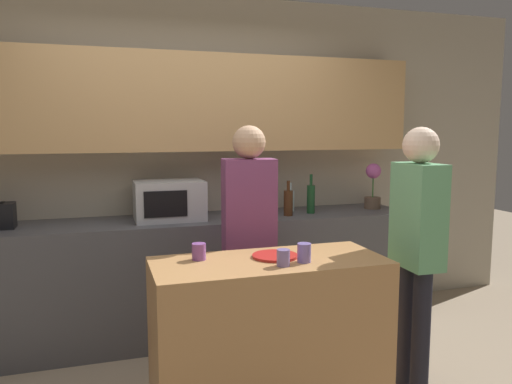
{
  "coord_description": "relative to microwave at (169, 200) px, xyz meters",
  "views": [
    {
      "loc": [
        -0.66,
        -2.39,
        1.62
      ],
      "look_at": [
        0.22,
        0.41,
        1.25
      ],
      "focal_mm": 35.0,
      "sensor_mm": 36.0,
      "label": 1
    }
  ],
  "objects": [
    {
      "name": "kitchen_island",
      "position": [
        0.38,
        -1.24,
        -0.63
      ],
      "size": [
        1.3,
        0.56,
        0.9
      ],
      "color": "#B27F4C",
      "rests_on": "ground_plane"
    },
    {
      "name": "person_left",
      "position": [
        1.32,
        -1.27,
        -0.11
      ],
      "size": [
        0.21,
        0.35,
        1.64
      ],
      "rotation": [
        0.0,
        0.0,
        1.54
      ],
      "color": "black",
      "rests_on": "ground_plane"
    },
    {
      "name": "plate_on_island",
      "position": [
        0.43,
        -1.2,
        -0.17
      ],
      "size": [
        0.26,
        0.26,
        0.01
      ],
      "color": "red",
      "rests_on": "kitchen_island"
    },
    {
      "name": "back_counter",
      "position": [
        0.16,
        -0.01,
        -0.62
      ],
      "size": [
        3.6,
        0.62,
        0.93
      ],
      "color": "#4C4C51",
      "rests_on": "ground_plane"
    },
    {
      "name": "bottle_4",
      "position": [
        1.03,
        0.1,
        -0.06
      ],
      "size": [
        0.08,
        0.08,
        0.24
      ],
      "color": "silver",
      "rests_on": "back_counter"
    },
    {
      "name": "bottle_0",
      "position": [
        0.61,
        -0.05,
        -0.02
      ],
      "size": [
        0.07,
        0.07,
        0.33
      ],
      "color": "black",
      "rests_on": "back_counter"
    },
    {
      "name": "microwave",
      "position": [
        0.0,
        0.0,
        0.0
      ],
      "size": [
        0.52,
        0.39,
        0.3
      ],
      "color": "#B7BABC",
      "rests_on": "back_counter"
    },
    {
      "name": "cup_1",
      "position": [
        0.55,
        -1.34,
        -0.13
      ],
      "size": [
        0.08,
        0.08,
        0.1
      ],
      "color": "#7967B7",
      "rests_on": "kitchen_island"
    },
    {
      "name": "bottle_3",
      "position": [
        0.93,
        -0.11,
        -0.04
      ],
      "size": [
        0.07,
        0.07,
        0.28
      ],
      "color": "#472814",
      "rests_on": "back_counter"
    },
    {
      "name": "bottle_1",
      "position": [
        0.72,
        -0.01,
        -0.04
      ],
      "size": [
        0.07,
        0.07,
        0.29
      ],
      "color": "maroon",
      "rests_on": "back_counter"
    },
    {
      "name": "bottle_2",
      "position": [
        0.83,
        0.04,
        -0.06
      ],
      "size": [
        0.08,
        0.08,
        0.23
      ],
      "color": "silver",
      "rests_on": "back_counter"
    },
    {
      "name": "back_wall",
      "position": [
        0.16,
        0.26,
        0.45
      ],
      "size": [
        6.4,
        0.4,
        2.7
      ],
      "color": "#B2A893",
      "rests_on": "ground_plane"
    },
    {
      "name": "potted_plant",
      "position": [
        1.76,
        0.0,
        0.05
      ],
      "size": [
        0.14,
        0.14,
        0.4
      ],
      "color": "brown",
      "rests_on": "back_counter"
    },
    {
      "name": "person_center",
      "position": [
        0.43,
        -0.7,
        -0.1
      ],
      "size": [
        0.35,
        0.22,
        1.65
      ],
      "rotation": [
        0.0,
        0.0,
        -3.22
      ],
      "color": "black",
      "rests_on": "ground_plane"
    },
    {
      "name": "cup_2",
      "position": [
        0.41,
        -1.38,
        -0.14
      ],
      "size": [
        0.07,
        0.07,
        0.09
      ],
      "color": "#7969AC",
      "rests_on": "kitchen_island"
    },
    {
      "name": "cup_0",
      "position": [
        0.01,
        -1.12,
        -0.14
      ],
      "size": [
        0.08,
        0.08,
        0.09
      ],
      "color": "#844A9A",
      "rests_on": "kitchen_island"
    },
    {
      "name": "bottle_5",
      "position": [
        1.15,
        -0.05,
        -0.03
      ],
      "size": [
        0.07,
        0.07,
        0.32
      ],
      "color": "#194723",
      "rests_on": "back_counter"
    }
  ]
}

